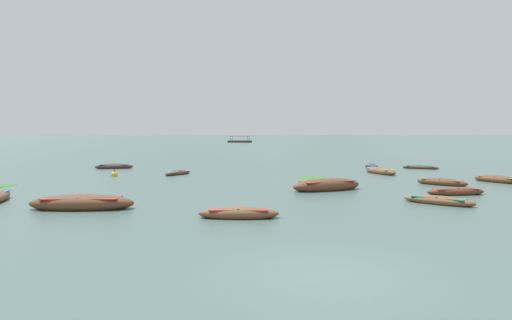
{
  "coord_description": "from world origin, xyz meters",
  "views": [
    {
      "loc": [
        -1.98,
        -9.79,
        3.23
      ],
      "look_at": [
        -0.32,
        35.0,
        0.54
      ],
      "focal_mm": 30.76,
      "sensor_mm": 36.0,
      "label": 1
    }
  ],
  "objects_px": {
    "rowboat_4": "(371,166)",
    "rowboat_12": "(442,182)",
    "rowboat_9": "(438,201)",
    "mooring_buoy": "(114,175)",
    "rowboat_6": "(327,185)",
    "rowboat_8": "(114,166)",
    "rowboat_10": "(420,167)",
    "ferry_0": "(240,141)",
    "rowboat_3": "(178,173)",
    "rowboat_13": "(82,203)",
    "rowboat_2": "(455,192)",
    "rowboat_5": "(497,180)",
    "rowboat_7": "(239,213)",
    "rowboat_0": "(380,171)"
  },
  "relations": [
    {
      "from": "rowboat_4",
      "to": "rowboat_12",
      "type": "xyz_separation_m",
      "value": [
        0.19,
        -14.23,
        0.02
      ]
    },
    {
      "from": "rowboat_9",
      "to": "mooring_buoy",
      "type": "xyz_separation_m",
      "value": [
        -18.74,
        13.88,
        -0.05
      ]
    },
    {
      "from": "rowboat_6",
      "to": "rowboat_9",
      "type": "relative_size",
      "value": 1.51
    },
    {
      "from": "rowboat_8",
      "to": "rowboat_12",
      "type": "xyz_separation_m",
      "value": [
        24.5,
        -14.03,
        -0.01
      ]
    },
    {
      "from": "rowboat_10",
      "to": "ferry_0",
      "type": "relative_size",
      "value": 0.35
    },
    {
      "from": "rowboat_4",
      "to": "mooring_buoy",
      "type": "relative_size",
      "value": 3.7
    },
    {
      "from": "rowboat_6",
      "to": "rowboat_12",
      "type": "xyz_separation_m",
      "value": [
        7.78,
        2.27,
        -0.09
      ]
    },
    {
      "from": "rowboat_3",
      "to": "rowboat_13",
      "type": "distance_m",
      "value": 15.86
    },
    {
      "from": "rowboat_9",
      "to": "mooring_buoy",
      "type": "relative_size",
      "value": 3.4
    },
    {
      "from": "rowboat_2",
      "to": "rowboat_6",
      "type": "bearing_deg",
      "value": 161.73
    },
    {
      "from": "rowboat_4",
      "to": "rowboat_3",
      "type": "bearing_deg",
      "value": -159.24
    },
    {
      "from": "rowboat_4",
      "to": "rowboat_13",
      "type": "relative_size",
      "value": 0.73
    },
    {
      "from": "rowboat_5",
      "to": "rowboat_9",
      "type": "distance_m",
      "value": 11.86
    },
    {
      "from": "rowboat_9",
      "to": "rowboat_12",
      "type": "bearing_deg",
      "value": 63.97
    },
    {
      "from": "mooring_buoy",
      "to": "rowboat_5",
      "type": "bearing_deg",
      "value": -10.86
    },
    {
      "from": "rowboat_9",
      "to": "mooring_buoy",
      "type": "bearing_deg",
      "value": 143.48
    },
    {
      "from": "rowboat_4",
      "to": "rowboat_7",
      "type": "xyz_separation_m",
      "value": [
        -12.64,
        -24.61,
        0.02
      ]
    },
    {
      "from": "rowboat_7",
      "to": "rowboat_8",
      "type": "bearing_deg",
      "value": 115.55
    },
    {
      "from": "rowboat_7",
      "to": "mooring_buoy",
      "type": "bearing_deg",
      "value": 119.44
    },
    {
      "from": "rowboat_2",
      "to": "mooring_buoy",
      "type": "relative_size",
      "value": 3.66
    },
    {
      "from": "rowboat_6",
      "to": "rowboat_3",
      "type": "bearing_deg",
      "value": 135.1
    },
    {
      "from": "rowboat_2",
      "to": "rowboat_4",
      "type": "distance_m",
      "value": 18.67
    },
    {
      "from": "rowboat_0",
      "to": "rowboat_5",
      "type": "relative_size",
      "value": 1.24
    },
    {
      "from": "mooring_buoy",
      "to": "rowboat_13",
      "type": "bearing_deg",
      "value": -79.3
    },
    {
      "from": "rowboat_2",
      "to": "rowboat_13",
      "type": "bearing_deg",
      "value": -168.42
    },
    {
      "from": "rowboat_2",
      "to": "mooring_buoy",
      "type": "bearing_deg",
      "value": 152.61
    },
    {
      "from": "rowboat_0",
      "to": "rowboat_13",
      "type": "height_order",
      "value": "rowboat_13"
    },
    {
      "from": "rowboat_6",
      "to": "rowboat_7",
      "type": "relative_size",
      "value": 1.45
    },
    {
      "from": "rowboat_7",
      "to": "rowboat_10",
      "type": "relative_size",
      "value": 1.0
    },
    {
      "from": "rowboat_13",
      "to": "ferry_0",
      "type": "height_order",
      "value": "ferry_0"
    },
    {
      "from": "rowboat_13",
      "to": "rowboat_3",
      "type": "bearing_deg",
      "value": 83.12
    },
    {
      "from": "rowboat_0",
      "to": "rowboat_12",
      "type": "height_order",
      "value": "rowboat_0"
    },
    {
      "from": "rowboat_4",
      "to": "rowboat_12",
      "type": "distance_m",
      "value": 14.23
    },
    {
      "from": "mooring_buoy",
      "to": "rowboat_10",
      "type": "bearing_deg",
      "value": 13.07
    },
    {
      "from": "rowboat_8",
      "to": "rowboat_7",
      "type": "bearing_deg",
      "value": -64.45
    },
    {
      "from": "rowboat_3",
      "to": "mooring_buoy",
      "type": "distance_m",
      "value": 4.8
    },
    {
      "from": "rowboat_12",
      "to": "rowboat_5",
      "type": "bearing_deg",
      "value": 17.13
    },
    {
      "from": "rowboat_6",
      "to": "rowboat_12",
      "type": "distance_m",
      "value": 8.11
    },
    {
      "from": "rowboat_4",
      "to": "rowboat_10",
      "type": "relative_size",
      "value": 1.03
    },
    {
      "from": "rowboat_10",
      "to": "ferry_0",
      "type": "height_order",
      "value": "ferry_0"
    },
    {
      "from": "rowboat_8",
      "to": "rowboat_0",
      "type": "bearing_deg",
      "value": -14.95
    },
    {
      "from": "rowboat_7",
      "to": "rowboat_10",
      "type": "distance_m",
      "value": 28.41
    },
    {
      "from": "rowboat_3",
      "to": "rowboat_6",
      "type": "relative_size",
      "value": 0.66
    },
    {
      "from": "rowboat_8",
      "to": "rowboat_9",
      "type": "bearing_deg",
      "value": -45.71
    },
    {
      "from": "rowboat_13",
      "to": "ferry_0",
      "type": "xyz_separation_m",
      "value": [
        6.84,
        143.0,
        0.2
      ]
    },
    {
      "from": "rowboat_6",
      "to": "rowboat_13",
      "type": "xyz_separation_m",
      "value": [
        -11.8,
        -5.88,
        -0.02
      ]
    },
    {
      "from": "rowboat_0",
      "to": "rowboat_2",
      "type": "bearing_deg",
      "value": -89.66
    },
    {
      "from": "rowboat_4",
      "to": "rowboat_13",
      "type": "bearing_deg",
      "value": -130.92
    },
    {
      "from": "rowboat_9",
      "to": "rowboat_12",
      "type": "relative_size",
      "value": 1.0
    },
    {
      "from": "rowboat_4",
      "to": "rowboat_5",
      "type": "xyz_separation_m",
      "value": [
        4.59,
        -12.87,
        0.03
      ]
    }
  ]
}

